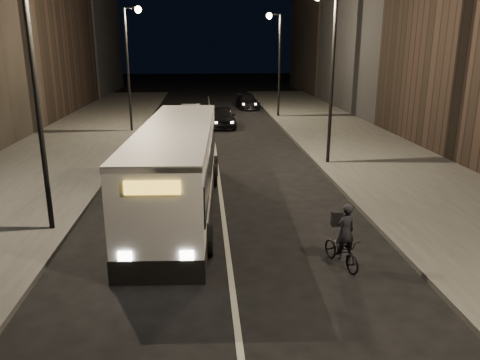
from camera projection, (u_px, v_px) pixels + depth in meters
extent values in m
plane|color=black|center=(232.00, 287.00, 11.80)|extent=(180.00, 180.00, 0.00)
cube|color=#3B3A38|center=(370.00, 154.00, 25.82)|extent=(7.00, 70.00, 0.16)
cube|color=#3B3A38|center=(54.00, 159.00, 24.54)|extent=(7.00, 70.00, 0.16)
cylinder|color=black|center=(332.00, 82.00, 22.55)|extent=(0.16, 0.16, 8.00)
cylinder|color=black|center=(279.00, 67.00, 37.87)|extent=(0.16, 0.16, 8.00)
cube|color=black|center=(275.00, 14.00, 36.72)|extent=(0.90, 0.08, 0.08)
sphere|color=#FFD18C|center=(269.00, 16.00, 36.71)|extent=(0.44, 0.44, 0.44)
cylinder|color=black|center=(37.00, 104.00, 14.05)|extent=(0.16, 0.16, 8.00)
cylinder|color=black|center=(128.00, 71.00, 31.28)|extent=(0.16, 0.16, 8.00)
cube|color=black|center=(131.00, 8.00, 30.20)|extent=(0.90, 0.08, 0.08)
sphere|color=#FFD18C|center=(138.00, 9.00, 30.26)|extent=(0.44, 0.44, 0.44)
cube|color=white|center=(178.00, 169.00, 16.99)|extent=(2.97, 11.65, 3.08)
cube|color=black|center=(177.00, 157.00, 16.87)|extent=(3.03, 11.27, 1.11)
cube|color=white|center=(176.00, 128.00, 16.58)|extent=(2.99, 11.65, 0.17)
cube|color=gold|center=(152.00, 188.00, 11.16)|extent=(1.35, 0.18, 0.34)
cylinder|color=black|center=(123.00, 241.00, 13.38)|extent=(0.38, 0.98, 0.96)
cylinder|color=black|center=(207.00, 240.00, 13.44)|extent=(0.38, 0.98, 0.96)
cylinder|color=black|center=(160.00, 171.00, 20.76)|extent=(0.38, 0.98, 0.96)
cylinder|color=black|center=(214.00, 170.00, 20.83)|extent=(0.38, 0.98, 0.96)
imported|color=black|center=(342.00, 251.00, 12.83)|extent=(1.02, 1.72, 0.86)
imported|color=black|center=(345.00, 231.00, 12.45)|extent=(0.65, 0.52, 1.56)
imported|color=black|center=(223.00, 117.00, 34.49)|extent=(1.89, 4.40, 1.48)
imported|color=#39393B|center=(191.00, 112.00, 37.08)|extent=(1.52, 4.29, 1.41)
imported|color=black|center=(248.00, 102.00, 44.52)|extent=(2.16, 4.62, 1.31)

